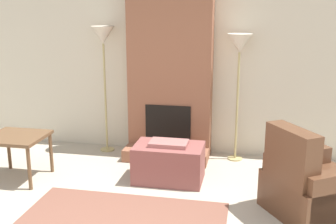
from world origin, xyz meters
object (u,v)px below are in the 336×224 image
object	(u,v)px
side_table	(17,141)
floor_lamp_left	(103,41)
armchair	(310,188)
floor_lamp_right	(240,49)
ottoman	(169,162)

from	to	relation	value
side_table	floor_lamp_left	bearing A→B (deg)	59.05
armchair	floor_lamp_right	xyz separation A→B (m)	(-0.82, 1.46, 1.25)
ottoman	floor_lamp_right	world-z (taller)	floor_lamp_right
armchair	floor_lamp_left	xyz separation A→B (m)	(-2.71, 1.46, 1.33)
ottoman	side_table	size ratio (longest dim) A/B	1.23
ottoman	floor_lamp_right	bearing A→B (deg)	49.52
armchair	side_table	world-z (taller)	armchair
floor_lamp_left	armchair	bearing A→B (deg)	-28.26
floor_lamp_left	floor_lamp_right	xyz separation A→B (m)	(1.89, 0.00, -0.07)
floor_lamp_left	floor_lamp_right	size ratio (longest dim) A/B	1.04
armchair	side_table	xyz separation A→B (m)	(-3.44, 0.25, 0.20)
side_table	floor_lamp_right	bearing A→B (deg)	24.83
side_table	floor_lamp_left	distance (m)	1.81
armchair	floor_lamp_left	size ratio (longest dim) A/B	0.64
floor_lamp_left	floor_lamp_right	distance (m)	1.89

